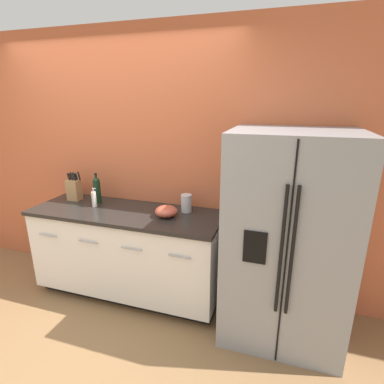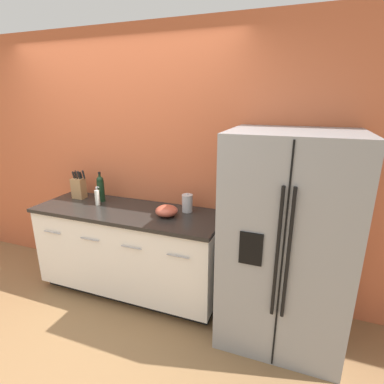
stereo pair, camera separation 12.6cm
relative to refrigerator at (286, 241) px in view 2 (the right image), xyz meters
The scene contains 9 objects.
ground_plane 2.10m from the refrigerator, 152.36° to the right, with size 14.00×14.00×0.00m, color olive.
wall_back 1.81m from the refrigerator, 166.22° to the left, with size 10.00×0.05×2.60m.
counter_unit 1.54m from the refrigerator, behind, with size 1.86×0.64×0.90m.
refrigerator is the anchor object (origin of this frame).
knife_block 2.17m from the refrigerator, behind, with size 0.15×0.10×0.31m.
wine_bottle 1.89m from the refrigerator, behind, with size 0.07×0.07×0.31m.
soap_dispenser 1.84m from the refrigerator, behind, with size 0.05×0.05×0.19m.
steel_canister 0.95m from the refrigerator, 166.33° to the left, with size 0.10×0.10×0.18m.
mixing_bowl 1.06m from the refrigerator, behind, with size 0.20×0.20×0.10m.
Camera 2 is at (1.76, -1.37, 1.93)m, focal length 28.00 mm.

